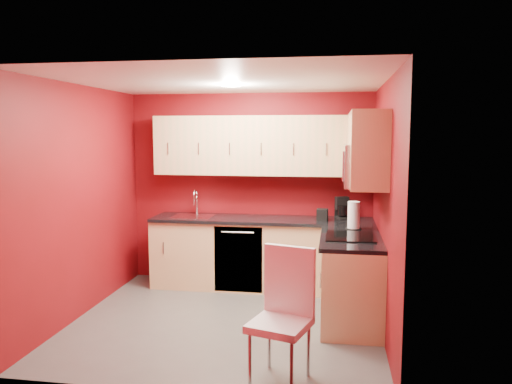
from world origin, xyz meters
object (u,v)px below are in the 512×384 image
(dining_chair, at_px, (280,317))
(microwave, at_px, (363,165))
(coffee_maker, at_px, (343,208))
(napkin_holder, at_px, (322,215))
(paper_towel, at_px, (354,215))
(sink, at_px, (193,214))

(dining_chair, bearing_deg, microwave, 80.54)
(microwave, xyz_separation_m, dining_chair, (-0.69, -1.40, -1.12))
(coffee_maker, height_order, napkin_holder, coffee_maker)
(paper_towel, distance_m, dining_chair, 2.01)
(napkin_holder, relative_size, paper_towel, 0.46)
(coffee_maker, bearing_deg, paper_towel, -102.27)
(microwave, height_order, dining_chair, microwave)
(microwave, relative_size, coffee_maker, 2.79)
(napkin_holder, bearing_deg, coffee_maker, 33.65)
(coffee_maker, bearing_deg, dining_chair, -122.67)
(napkin_holder, xyz_separation_m, paper_towel, (0.36, -0.50, 0.08))
(microwave, bearing_deg, sink, 154.40)
(paper_towel, bearing_deg, napkin_holder, 125.50)
(sink, distance_m, dining_chair, 2.81)
(microwave, bearing_deg, coffee_maker, 98.75)
(sink, distance_m, coffee_maker, 1.93)
(paper_towel, relative_size, dining_chair, 0.29)
(napkin_holder, xyz_separation_m, dining_chair, (-0.27, -2.34, -0.45))
(coffee_maker, relative_size, napkin_holder, 1.90)
(sink, xyz_separation_m, napkin_holder, (1.67, -0.06, 0.04))
(microwave, distance_m, dining_chair, 1.92)
(microwave, relative_size, sink, 1.46)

